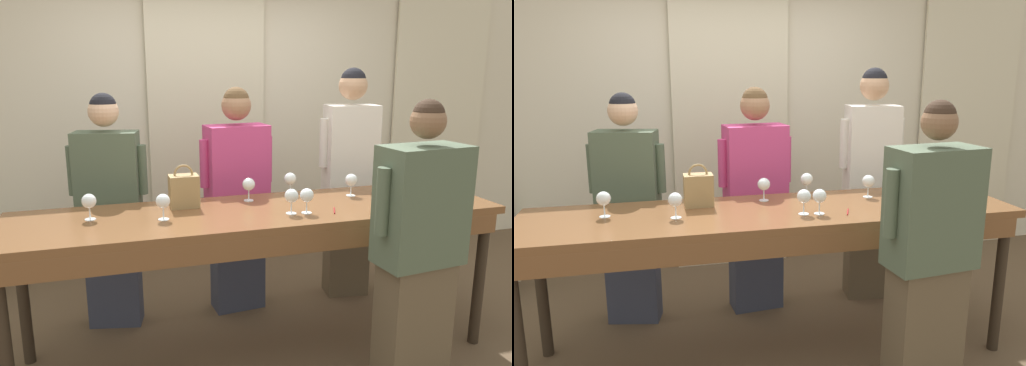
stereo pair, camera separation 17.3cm
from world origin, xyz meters
The scene contains 20 objects.
ground_plane centered at (0.00, 0.00, 0.00)m, with size 18.00×18.00×0.00m, color brown.
wall_back centered at (0.00, 1.67, 1.40)m, with size 12.00×0.06×2.80m.
curtain_panel_center centered at (0.00, 1.60, 1.34)m, with size 1.05×0.03×2.69m.
curtain_panel_right centered at (2.42, 1.60, 1.34)m, with size 1.05×0.03×2.69m.
tasting_bar centered at (0.00, -0.03, 0.88)m, with size 3.02×0.76×0.98m.
wine_bottle centered at (0.89, 0.12, 1.09)m, with size 0.08×0.08×0.31m.
handbag centered at (-0.44, 0.19, 1.08)m, with size 0.18×0.13×0.27m.
wine_glass_front_left centered at (-1.00, 0.07, 1.09)m, with size 0.08×0.08×0.15m.
wine_glass_front_mid centered at (0.31, 0.30, 1.09)m, with size 0.08×0.08×0.15m.
wine_glass_front_right centered at (1.05, 0.09, 1.08)m, with size 0.08×0.08×0.15m.
wine_glass_center_left centered at (0.70, 0.14, 1.08)m, with size 0.08×0.08×0.15m.
wine_glass_center_mid centered at (0.15, -0.15, 1.09)m, with size 0.08×0.08×0.15m.
wine_glass_center_right centered at (-0.01, 0.22, 1.09)m, with size 0.08×0.08×0.15m.
wine_glass_back_left centered at (0.25, -0.16, 1.09)m, with size 0.08×0.08×0.15m.
wine_glass_back_mid centered at (-0.59, -0.05, 1.08)m, with size 0.08×0.08×0.15m.
pen centered at (0.43, -0.17, 0.98)m, with size 0.06×0.12×0.01m.
guest_olive_jacket centered at (-0.89, 0.67, 0.86)m, with size 0.54×0.30×1.67m.
guest_pink_top centered at (0.03, 0.67, 0.87)m, with size 0.57×0.28×1.70m.
guest_cream_sweater centered at (0.95, 0.67, 0.95)m, with size 0.51×0.31×1.83m.
host_pouring centered at (0.69, -0.66, 0.84)m, with size 0.58×0.30×1.68m.
Camera 1 is at (-0.87, -2.83, 1.83)m, focal length 35.00 mm.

